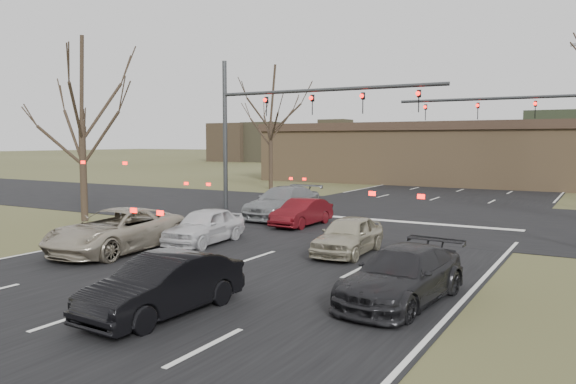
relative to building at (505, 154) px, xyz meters
name	(u,v)px	position (x,y,z in m)	size (l,w,h in m)	color
ground	(196,278)	(-2.00, -38.00, -2.67)	(360.00, 360.00, 0.00)	#464525
road_main	(517,172)	(-2.00, 22.00, -2.66)	(14.00, 300.00, 0.02)	black
road_cross	(386,215)	(-2.00, -23.00, -2.65)	(200.00, 14.00, 0.02)	black
building	(505,154)	(0.00, 0.00, 0.00)	(42.40, 10.40, 5.30)	olive
mast_arm_near	(277,115)	(-7.23, -25.00, 2.41)	(12.12, 0.24, 8.00)	#383A3D
mast_arm_far	(541,118)	(4.18, -15.00, 2.35)	(11.12, 0.24, 8.00)	#383A3D
tree_left_near	(80,79)	(-13.50, -32.00, 3.90)	(5.10, 5.10, 8.50)	black
tree_left_far	(271,93)	(-15.00, -13.00, 4.68)	(5.70, 5.70, 9.50)	black
car_silver_suv	(117,231)	(-6.62, -36.48, -1.94)	(2.41, 5.22, 1.45)	#ABA08A
car_white_sedan	(205,226)	(-5.00, -33.80, -2.01)	(1.54, 3.82, 1.30)	silver
car_black_hatch	(163,285)	(-0.50, -40.89, -2.02)	(1.38, 3.94, 1.30)	black
car_charcoal_sedan	(402,275)	(3.63, -37.42, -2.03)	(1.78, 4.38, 1.27)	black
car_grey_ahead	(283,202)	(-6.00, -26.47, -1.91)	(2.12, 5.21, 1.51)	gray
car_red_ahead	(302,213)	(-3.96, -28.30, -2.07)	(1.27, 3.63, 1.20)	#4F0B10
car_silver_ahead	(348,235)	(0.30, -32.94, -2.03)	(1.49, 3.71, 1.26)	#B3AC91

